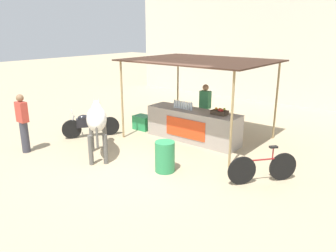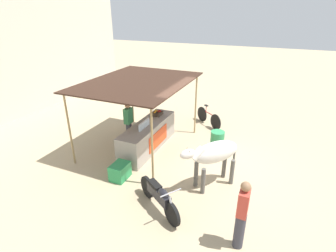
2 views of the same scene
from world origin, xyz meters
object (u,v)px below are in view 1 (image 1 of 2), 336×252
object	(u,v)px
motorcycle_parked	(90,124)
bicycle_leaning	(263,168)
water_barrel	(165,157)
vendor_behind_counter	(205,109)
cow	(97,120)
passerby_on_street	(23,123)
fruit_crate	(220,112)
cooler_box	(143,122)
stall_counter	(193,125)

from	to	relation	value
motorcycle_parked	bicycle_leaning	world-z (taller)	motorcycle_parked
water_barrel	vendor_behind_counter	bearing A→B (deg)	105.09
water_barrel	bicycle_leaning	distance (m)	2.28
cow	bicycle_leaning	distance (m)	4.36
motorcycle_parked	passerby_on_street	bearing A→B (deg)	-99.28
water_barrel	passerby_on_street	distance (m)	4.15
water_barrel	passerby_on_street	xyz separation A→B (m)	(-3.87, -1.42, 0.47)
fruit_crate	cooler_box	xyz separation A→B (m)	(-2.90, -0.15, -0.79)
fruit_crate	cow	world-z (taller)	cow
stall_counter	cow	world-z (taller)	cow
cooler_box	passerby_on_street	bearing A→B (deg)	-106.45
cooler_box	water_barrel	xyz separation A→B (m)	(2.79, -2.23, 0.14)
stall_counter	bicycle_leaning	size ratio (longest dim) A/B	2.28
cooler_box	water_barrel	size ratio (longest dim) A/B	0.80
stall_counter	vendor_behind_counter	size ratio (longest dim) A/B	1.82
cow	passerby_on_street	size ratio (longest dim) A/B	0.99
cow	passerby_on_street	distance (m)	2.14
cooler_box	stall_counter	bearing A→B (deg)	2.77
cooler_box	bicycle_leaning	size ratio (longest dim) A/B	0.46
vendor_behind_counter	motorcycle_parked	world-z (taller)	vendor_behind_counter
fruit_crate	bicycle_leaning	world-z (taller)	fruit_crate
motorcycle_parked	water_barrel	bearing A→B (deg)	-9.42
cooler_box	vendor_behind_counter	bearing A→B (deg)	23.48
stall_counter	cow	distance (m)	3.01
cooler_box	cow	distance (m)	2.81
cooler_box	passerby_on_street	distance (m)	3.86
cooler_box	passerby_on_street	size ratio (longest dim) A/B	0.36
water_barrel	cow	world-z (taller)	cow
water_barrel	cooler_box	bearing A→B (deg)	141.32
vendor_behind_counter	cooler_box	distance (m)	2.22
passerby_on_street	fruit_crate	bearing A→B (deg)	43.75
bicycle_leaning	water_barrel	bearing A→B (deg)	-156.92
vendor_behind_counter	motorcycle_parked	size ratio (longest dim) A/B	1.07
vendor_behind_counter	passerby_on_street	world-z (taller)	same
fruit_crate	cooler_box	world-z (taller)	fruit_crate
fruit_crate	passerby_on_street	size ratio (longest dim) A/B	0.27
cooler_box	cow	xyz separation A→B (m)	(0.76, -2.59, 0.79)
stall_counter	cow	xyz separation A→B (m)	(-1.24, -2.69, 0.55)
fruit_crate	water_barrel	bearing A→B (deg)	-92.56
stall_counter	vendor_behind_counter	distance (m)	0.84
fruit_crate	vendor_behind_counter	world-z (taller)	vendor_behind_counter
fruit_crate	water_barrel	distance (m)	2.47
bicycle_leaning	passerby_on_street	xyz separation A→B (m)	(-5.96, -2.32, 0.50)
cow	motorcycle_parked	world-z (taller)	cow
bicycle_leaning	passerby_on_street	world-z (taller)	passerby_on_street
fruit_crate	cooler_box	size ratio (longest dim) A/B	0.73
stall_counter	passerby_on_street	xyz separation A→B (m)	(-3.09, -3.75, 0.37)
motorcycle_parked	bicycle_leaning	xyz separation A→B (m)	(5.64, 0.31, -0.08)
cooler_box	cow	size ratio (longest dim) A/B	0.37
vendor_behind_counter	bicycle_leaning	xyz separation A→B (m)	(2.93, -2.19, -0.50)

